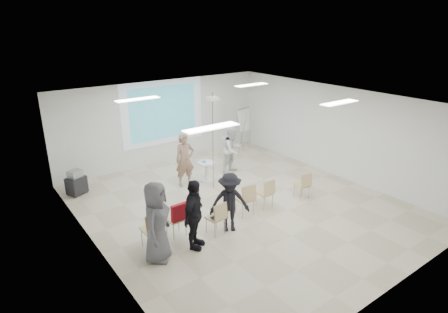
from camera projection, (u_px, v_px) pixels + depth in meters
floor at (241, 207)px, 10.68m from camera, size 8.00×9.00×0.10m
ceiling at (242, 99)px, 9.62m from camera, size 8.00×9.00×0.10m
wall_back at (163, 122)px, 13.59m from camera, size 8.00×0.10×3.00m
wall_left at (92, 195)px, 7.90m from camera, size 0.10×9.00×3.00m
wall_right at (336, 131)px, 12.40m from camera, size 0.10×9.00×3.00m
projection_halo at (163, 113)px, 13.43m from camera, size 3.20×0.01×2.30m
projection_image at (163, 113)px, 13.41m from camera, size 2.60×0.01×1.90m
pedestal_table at (206, 170)px, 12.16m from camera, size 0.72×0.72×0.68m
player_left at (185, 157)px, 11.67m from camera, size 0.78×0.59×1.93m
player_right at (233, 147)px, 12.73m from camera, size 1.01×0.88×1.80m
controller_left at (185, 144)px, 11.85m from camera, size 0.07×0.14×0.04m
controller_right at (224, 138)px, 12.71m from camera, size 0.07×0.13×0.04m
chair_far_left at (153, 227)px, 8.47m from camera, size 0.44×0.47×0.93m
chair_left_mid at (177, 217)px, 8.97m from camera, size 0.43×0.46×0.90m
chair_left_inner at (217, 216)px, 9.06m from camera, size 0.45×0.47×0.86m
chair_center at (246, 197)px, 9.93m from camera, size 0.47×0.50×0.92m
chair_right_inner at (266, 191)px, 10.36m from camera, size 0.40×0.44×0.86m
chair_right_far at (304, 184)px, 10.92m from camera, size 0.44×0.46×0.81m
red_jacket at (180, 212)px, 8.80m from camera, size 0.44×0.11×0.42m
laptop at (215, 216)px, 9.14m from camera, size 0.34×0.26×0.02m
audience_left at (194, 210)px, 8.38m from camera, size 1.30×1.22×1.93m
audience_mid at (230, 199)px, 9.13m from camera, size 1.28×1.07×1.74m
audience_outer at (156, 217)px, 7.94m from camera, size 1.17×1.18×2.05m
flipchart_easel at (244, 120)px, 14.65m from camera, size 0.75×0.58×1.77m
av_cart at (76, 183)px, 11.25m from camera, size 0.64×0.59×0.77m
ceiling_projector at (213, 103)px, 10.93m from camera, size 0.30×0.25×3.00m
fluor_panel_nw at (138, 99)px, 10.05m from camera, size 1.20×0.30×0.02m
fluor_panel_ne at (251, 85)px, 12.27m from camera, size 1.20×0.30×0.02m
fluor_panel_sw at (211, 128)px, 7.40m from camera, size 1.20×0.30×0.02m
fluor_panel_se at (339, 103)px, 9.62m from camera, size 1.20×0.30×0.02m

